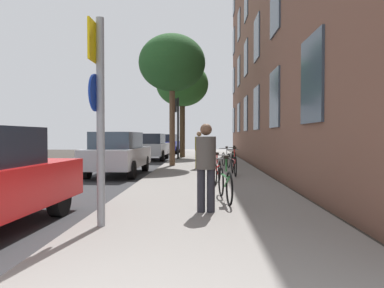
% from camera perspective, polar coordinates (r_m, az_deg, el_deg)
% --- Properties ---
extents(ground_plane, '(41.80, 41.80, 0.00)m').
position_cam_1_polar(ground_plane, '(17.29, -9.36, -3.64)').
color(ground_plane, '#332D28').
extents(road_asphalt, '(7.00, 38.00, 0.01)m').
position_cam_1_polar(road_asphalt, '(17.82, -16.01, -3.51)').
color(road_asphalt, '#2D2D30').
rests_on(road_asphalt, ground).
extents(sidewalk, '(4.20, 38.00, 0.12)m').
position_cam_1_polar(sidewalk, '(16.96, 2.34, -3.52)').
color(sidewalk, gray).
rests_on(sidewalk, ground).
extents(building_facade, '(0.56, 27.00, 13.90)m').
position_cam_1_polar(building_facade, '(17.50, 11.42, 19.54)').
color(building_facade, brown).
rests_on(building_facade, ground).
extents(sign_post, '(0.15, 0.60, 3.14)m').
position_cam_1_polar(sign_post, '(5.50, -14.90, 6.13)').
color(sign_post, gray).
rests_on(sign_post, sidewalk).
extents(traffic_light, '(0.43, 0.24, 3.62)m').
position_cam_1_polar(traffic_light, '(20.71, -2.57, 4.39)').
color(traffic_light, black).
rests_on(traffic_light, sidewalk).
extents(tree_near, '(3.06, 3.06, 6.02)m').
position_cam_1_polar(tree_near, '(16.54, -3.25, 12.92)').
color(tree_near, brown).
rests_on(tree_near, sidewalk).
extents(tree_far, '(3.37, 3.37, 6.15)m').
position_cam_1_polar(tree_far, '(22.96, -1.59, 9.59)').
color(tree_far, '#4C3823').
rests_on(tree_far, sidewalk).
extents(bicycle_0, '(0.42, 1.74, 0.96)m').
position_cam_1_polar(bicycle_0, '(7.45, 5.38, -6.32)').
color(bicycle_0, black).
rests_on(bicycle_0, sidewalk).
extents(bicycle_1, '(0.43, 1.68, 0.90)m').
position_cam_1_polar(bicycle_1, '(10.25, 4.17, -4.39)').
color(bicycle_1, black).
rests_on(bicycle_1, sidewalk).
extents(bicycle_2, '(0.42, 1.76, 0.98)m').
position_cam_1_polar(bicycle_2, '(12.37, 6.83, -3.26)').
color(bicycle_2, black).
rests_on(bicycle_2, sidewalk).
extents(bicycle_3, '(0.44, 1.64, 0.91)m').
position_cam_1_polar(bicycle_3, '(15.63, 5.55, -2.42)').
color(bicycle_3, black).
rests_on(bicycle_3, sidewalk).
extents(bicycle_4, '(0.42, 1.57, 0.90)m').
position_cam_1_polar(bicycle_4, '(17.32, 6.81, -2.07)').
color(bicycle_4, black).
rests_on(bicycle_4, sidewalk).
extents(pedestrian_0, '(0.40, 0.40, 1.59)m').
position_cam_1_polar(pedestrian_0, '(6.28, 2.29, -2.88)').
color(pedestrian_0, '#26262D').
rests_on(pedestrian_0, sidewalk).
extents(pedestrian_1, '(0.45, 0.45, 1.56)m').
position_cam_1_polar(pedestrian_1, '(14.77, 1.15, -0.54)').
color(pedestrian_1, olive).
rests_on(pedestrian_1, sidewalk).
extents(car_1, '(1.80, 4.37, 1.62)m').
position_cam_1_polar(car_1, '(13.58, -11.87, -1.44)').
color(car_1, '#B7B7BC').
rests_on(car_1, road_asphalt).
extents(car_2, '(1.96, 4.02, 1.62)m').
position_cam_1_polar(car_2, '(21.77, -6.75, -0.40)').
color(car_2, '#B7B7BC').
rests_on(car_2, road_asphalt).
extents(car_3, '(2.02, 4.04, 1.62)m').
position_cam_1_polar(car_3, '(30.01, -3.96, 0.07)').
color(car_3, navy).
rests_on(car_3, road_asphalt).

